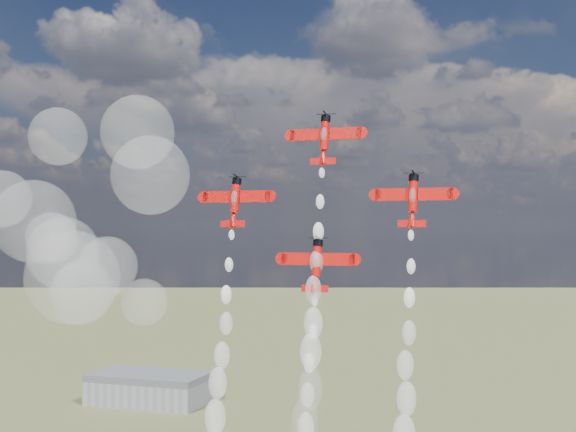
% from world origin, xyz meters
% --- Properties ---
extents(hangar, '(50.00, 28.00, 13.00)m').
position_xyz_m(hangar, '(-120.00, 180.00, 6.50)').
color(hangar, gray).
rests_on(hangar, ground).
extents(plane_lead, '(13.08, 4.67, 9.23)m').
position_xyz_m(plane_lead, '(9.72, 4.89, 92.23)').
color(plane_lead, red).
rests_on(plane_lead, ground).
extents(plane_left, '(13.08, 4.67, 9.23)m').
position_xyz_m(plane_left, '(-6.31, 2.47, 81.27)').
color(plane_left, red).
rests_on(plane_left, ground).
extents(plane_right, '(13.08, 4.67, 9.23)m').
position_xyz_m(plane_right, '(25.75, 2.47, 81.27)').
color(plane_right, red).
rests_on(plane_right, ground).
extents(plane_slot, '(13.08, 4.67, 9.23)m').
position_xyz_m(plane_slot, '(9.72, 0.05, 70.32)').
color(plane_slot, red).
rests_on(plane_slot, ground).
extents(smoke_trail_lead, '(5.70, 14.64, 53.62)m').
position_xyz_m(smoke_trail_lead, '(9.64, -5.43, 45.85)').
color(smoke_trail_lead, white).
rests_on(smoke_trail_lead, plane_lead).
extents(drifted_smoke_cloud, '(67.99, 36.89, 53.85)m').
position_xyz_m(drifted_smoke_cloud, '(-60.40, 26.27, 77.58)').
color(drifted_smoke_cloud, white).
rests_on(drifted_smoke_cloud, ground).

